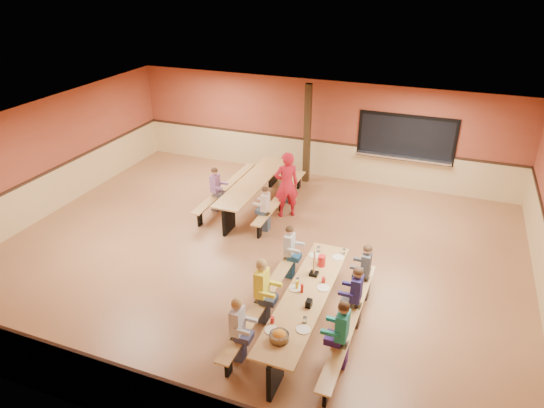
% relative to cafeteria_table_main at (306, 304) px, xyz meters
% --- Properties ---
extents(ground, '(12.00, 12.00, 0.00)m').
position_rel_cafeteria_table_main_xyz_m(ground, '(-1.82, 2.03, -0.53)').
color(ground, brown).
rests_on(ground, ground).
extents(room_envelope, '(12.04, 10.04, 3.02)m').
position_rel_cafeteria_table_main_xyz_m(room_envelope, '(-1.82, 2.03, 0.16)').
color(room_envelope, brown).
rests_on(room_envelope, ground).
extents(kitchen_pass_through, '(2.78, 0.28, 1.38)m').
position_rel_cafeteria_table_main_xyz_m(kitchen_pass_through, '(0.78, 6.99, 0.96)').
color(kitchen_pass_through, black).
rests_on(kitchen_pass_through, ground).
extents(structural_post, '(0.18, 0.18, 3.00)m').
position_rel_cafeteria_table_main_xyz_m(structural_post, '(-2.02, 6.43, 0.97)').
color(structural_post, black).
rests_on(structural_post, ground).
extents(cafeteria_table_main, '(1.91, 3.70, 0.74)m').
position_rel_cafeteria_table_main_xyz_m(cafeteria_table_main, '(0.00, 0.00, 0.00)').
color(cafeteria_table_main, '#B58447').
rests_on(cafeteria_table_main, ground).
extents(cafeteria_table_second, '(1.91, 3.70, 0.74)m').
position_rel_cafeteria_table_main_xyz_m(cafeteria_table_second, '(-2.87, 4.28, 0.00)').
color(cafeteria_table_second, '#B58447').
rests_on(cafeteria_table_second, ground).
extents(seated_child_white_left, '(0.38, 0.31, 1.23)m').
position_rel_cafeteria_table_main_xyz_m(seated_child_white_left, '(-0.83, -1.16, 0.09)').
color(seated_child_white_left, silver).
rests_on(seated_child_white_left, ground).
extents(seated_adult_yellow, '(0.43, 0.35, 1.33)m').
position_rel_cafeteria_table_main_xyz_m(seated_adult_yellow, '(-0.83, -0.09, 0.14)').
color(seated_adult_yellow, '#FEF22E').
rests_on(seated_adult_yellow, ground).
extents(seated_child_grey_left, '(0.37, 0.30, 1.21)m').
position_rel_cafeteria_table_main_xyz_m(seated_child_grey_left, '(-0.83, 1.44, 0.08)').
color(seated_child_grey_left, silver).
rests_on(seated_child_grey_left, ground).
extents(seated_child_teal_right, '(0.40, 0.33, 1.28)m').
position_rel_cafeteria_table_main_xyz_m(seated_child_teal_right, '(0.82, -0.68, 0.11)').
color(seated_child_teal_right, teal).
rests_on(seated_child_teal_right, ground).
extents(seated_child_navy_right, '(0.39, 0.32, 1.25)m').
position_rel_cafeteria_table_main_xyz_m(seated_child_navy_right, '(0.82, 0.40, 0.10)').
color(seated_child_navy_right, navy).
rests_on(seated_child_navy_right, ground).
extents(seated_child_char_right, '(0.37, 0.30, 1.21)m').
position_rel_cafeteria_table_main_xyz_m(seated_child_char_right, '(0.82, 1.29, 0.08)').
color(seated_child_char_right, '#42444B').
rests_on(seated_child_char_right, ground).
extents(seated_child_purple_sec, '(0.38, 0.31, 1.23)m').
position_rel_cafeteria_table_main_xyz_m(seated_child_purple_sec, '(-3.70, 3.65, 0.09)').
color(seated_child_purple_sec, '#925E94').
rests_on(seated_child_purple_sec, ground).
extents(seated_child_green_sec, '(0.32, 0.26, 1.11)m').
position_rel_cafeteria_table_main_xyz_m(seated_child_green_sec, '(-2.05, 4.82, 0.03)').
color(seated_child_green_sec, '#33825D').
rests_on(seated_child_green_sec, ground).
extents(seated_child_tan_sec, '(0.35, 0.29, 1.17)m').
position_rel_cafeteria_table_main_xyz_m(seated_child_tan_sec, '(-2.05, 3.13, 0.06)').
color(seated_child_tan_sec, beige).
rests_on(seated_child_tan_sec, ground).
extents(standing_woman, '(0.78, 0.72, 1.79)m').
position_rel_cafeteria_table_main_xyz_m(standing_woman, '(-1.82, 4.05, 0.37)').
color(standing_woman, red).
rests_on(standing_woman, ground).
extents(punch_pitcher, '(0.16, 0.16, 0.22)m').
position_rel_cafeteria_table_main_xyz_m(punch_pitcher, '(-0.00, 1.00, 0.32)').
color(punch_pitcher, red).
rests_on(punch_pitcher, cafeteria_table_main).
extents(chip_bowl, '(0.32, 0.32, 0.15)m').
position_rel_cafeteria_table_main_xyz_m(chip_bowl, '(-0.05, -1.26, 0.29)').
color(chip_bowl, gold).
rests_on(chip_bowl, cafeteria_table_main).
extents(napkin_dispenser, '(0.10, 0.14, 0.13)m').
position_rel_cafeteria_table_main_xyz_m(napkin_dispenser, '(0.14, -0.29, 0.28)').
color(napkin_dispenser, black).
rests_on(napkin_dispenser, cafeteria_table_main).
extents(condiment_mustard, '(0.06, 0.06, 0.17)m').
position_rel_cafeteria_table_main_xyz_m(condiment_mustard, '(-0.21, 0.11, 0.30)').
color(condiment_mustard, yellow).
rests_on(condiment_mustard, cafeteria_table_main).
extents(condiment_ketchup, '(0.06, 0.06, 0.17)m').
position_rel_cafeteria_table_main_xyz_m(condiment_ketchup, '(-0.09, 0.04, 0.30)').
color(condiment_ketchup, '#B2140F').
rests_on(condiment_ketchup, cafeteria_table_main).
extents(table_paddle, '(0.16, 0.16, 0.56)m').
position_rel_cafeteria_table_main_xyz_m(table_paddle, '(-0.05, 0.64, 0.35)').
color(table_paddle, black).
rests_on(table_paddle, cafeteria_table_main).
extents(place_settings, '(0.65, 3.30, 0.11)m').
position_rel_cafeteria_table_main_xyz_m(place_settings, '(-0.00, 0.00, 0.27)').
color(place_settings, beige).
rests_on(place_settings, cafeteria_table_main).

